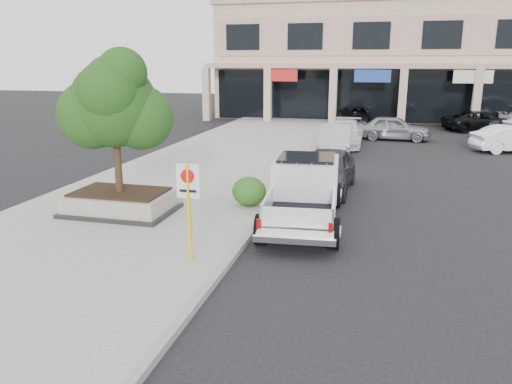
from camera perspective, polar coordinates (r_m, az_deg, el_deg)
ground at (r=12.11m, az=4.81°, el=-7.86°), size 120.00×120.00×0.00m
sidewalk at (r=19.09m, az=-8.55°, el=0.73°), size 8.00×52.00×0.15m
curb at (r=17.95m, az=3.16°, el=-0.02°), size 0.20×52.00×0.15m
strip_mall at (r=45.40m, az=22.89°, el=13.76°), size 40.55×12.43×9.50m
planter at (r=15.77m, az=-15.21°, el=-1.11°), size 3.20×2.20×0.68m
planter_tree at (r=15.33m, az=-15.22°, el=9.63°), size 2.90×2.55×4.00m
no_parking_sign at (r=11.32m, az=-7.70°, el=-0.82°), size 0.55×0.09×2.30m
hedge at (r=15.90m, az=-0.80°, el=0.08°), size 1.10×0.99×0.93m
pickup_truck at (r=14.57m, az=5.43°, el=-0.15°), size 2.62×5.97×1.83m
curb_car_a at (r=18.44m, az=8.10°, el=2.47°), size 2.00×4.59×1.54m
curb_car_b at (r=26.16m, az=9.09°, el=5.99°), size 1.76×4.60×1.50m
curb_car_c at (r=28.71m, az=10.04°, el=6.64°), size 2.06×4.91×1.42m
curb_car_d at (r=36.93m, az=11.27°, el=8.35°), size 2.94×5.36×1.42m
lot_car_a at (r=31.49m, az=15.50°, el=7.07°), size 4.39×2.01×1.46m
lot_car_d at (r=37.57m, az=24.21°, el=7.40°), size 5.39×3.98×1.36m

